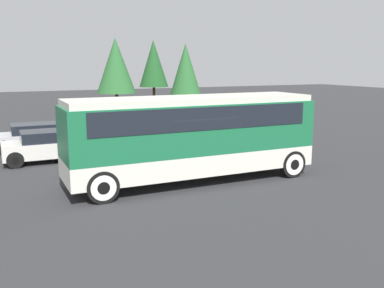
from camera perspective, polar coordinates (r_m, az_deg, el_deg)
ground_plane at (r=16.12m, az=0.00°, el=-5.00°), size 120.00×120.00×0.00m
tour_bus at (r=15.76m, az=0.31°, el=1.73°), size 9.30×2.52×3.18m
parked_car_near at (r=21.88m, az=0.49°, el=1.08°), size 4.04×1.81×1.43m
parked_car_mid at (r=20.32m, az=-18.54°, el=-0.23°), size 4.04×1.82×1.41m
parked_car_far at (r=23.54m, az=-19.86°, el=1.03°), size 4.41×1.90×1.33m
tree_left at (r=39.04m, az=-0.87°, el=9.90°), size 2.83×2.83×6.17m
tree_center at (r=43.58m, az=-5.15°, el=10.62°), size 2.91×2.91×6.70m
tree_right at (r=37.68m, az=-10.13°, el=10.25°), size 3.36×3.36×6.56m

